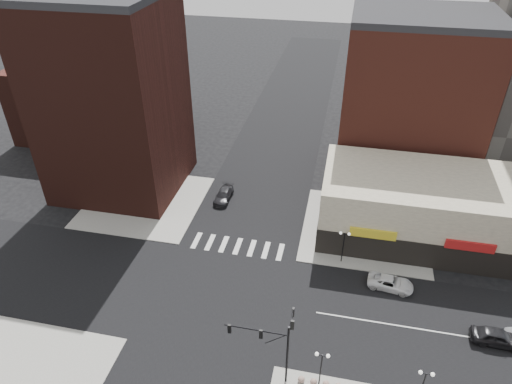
# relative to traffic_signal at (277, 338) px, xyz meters

# --- Properties ---
(ground) EXTENTS (240.00, 240.00, 0.00)m
(ground) POSITION_rel_traffic_signal_xyz_m (-7.24, 7.83, -4.96)
(ground) COLOR black
(ground) RESTS_ON ground
(road_ew) EXTENTS (200.00, 14.00, 0.02)m
(road_ew) POSITION_rel_traffic_signal_xyz_m (-7.24, 7.83, -4.95)
(road_ew) COLOR black
(road_ew) RESTS_ON ground
(road_ns) EXTENTS (14.00, 200.00, 0.02)m
(road_ns) POSITION_rel_traffic_signal_xyz_m (-7.24, 7.83, -4.95)
(road_ns) COLOR black
(road_ns) RESTS_ON ground
(sidewalk_nw) EXTENTS (15.00, 15.00, 0.12)m
(sidewalk_nw) POSITION_rel_traffic_signal_xyz_m (-21.74, 22.33, -4.90)
(sidewalk_nw) COLOR gray
(sidewalk_nw) RESTS_ON ground
(sidewalk_ne) EXTENTS (15.00, 15.00, 0.12)m
(sidewalk_ne) POSITION_rel_traffic_signal_xyz_m (7.26, 22.33, -4.90)
(sidewalk_ne) COLOR gray
(sidewalk_ne) RESTS_ON ground
(building_nw) EXTENTS (16.00, 15.00, 25.00)m
(building_nw) POSITION_rel_traffic_signal_xyz_m (-26.24, 26.33, 7.54)
(building_nw) COLOR #331510
(building_nw) RESTS_ON ground
(building_nw_low) EXTENTS (20.00, 18.00, 12.00)m
(building_nw_low) POSITION_rel_traffic_signal_xyz_m (-39.24, 41.83, 1.04)
(building_nw_low) COLOR #331510
(building_nw_low) RESTS_ON ground
(building_ne_midrise) EXTENTS (18.00, 15.00, 22.00)m
(building_ne_midrise) POSITION_rel_traffic_signal_xyz_m (11.76, 37.33, 6.04)
(building_ne_midrise) COLOR maroon
(building_ne_midrise) RESTS_ON ground
(building_ne_row) EXTENTS (24.20, 12.20, 8.00)m
(building_ne_row) POSITION_rel_traffic_signal_xyz_m (13.76, 22.83, -1.66)
(building_ne_row) COLOR beige
(building_ne_row) RESTS_ON ground
(traffic_signal) EXTENTS (5.59, 3.09, 7.77)m
(traffic_signal) POSITION_rel_traffic_signal_xyz_m (0.00, 0.00, 0.00)
(traffic_signal) COLOR black
(traffic_signal) RESTS_ON ground
(street_lamp_se_a) EXTENTS (1.22, 0.32, 4.16)m
(street_lamp_se_a) POSITION_rel_traffic_signal_xyz_m (3.76, -0.17, -1.67)
(street_lamp_se_a) COLOR black
(street_lamp_se_a) RESTS_ON sidewalk_se
(street_lamp_se_b) EXTENTS (1.22, 0.32, 4.16)m
(street_lamp_se_b) POSITION_rel_traffic_signal_xyz_m (11.76, -0.17, -1.67)
(street_lamp_se_b) COLOR black
(street_lamp_se_b) RESTS_ON sidewalk_se
(street_lamp_ne) EXTENTS (1.22, 0.32, 4.16)m
(street_lamp_ne) POSITION_rel_traffic_signal_xyz_m (4.76, 15.83, -1.67)
(street_lamp_ne) COLOR black
(street_lamp_ne) RESTS_ON sidewalk_ne
(white_suv) EXTENTS (4.99, 2.77, 1.32)m
(white_suv) POSITION_rel_traffic_signal_xyz_m (10.02, 12.90, -4.30)
(white_suv) COLOR white
(white_suv) RESTS_ON ground
(dark_sedan_east) EXTENTS (4.75, 2.04, 1.60)m
(dark_sedan_east) POSITION_rel_traffic_signal_xyz_m (19.41, 7.67, -4.16)
(dark_sedan_east) COLOR black
(dark_sedan_east) RESTS_ON ground
(dark_sedan_north) EXTENTS (2.02, 4.77, 1.37)m
(dark_sedan_north) POSITION_rel_traffic_signal_xyz_m (-11.53, 25.11, -4.28)
(dark_sedan_north) COLOR black
(dark_sedan_north) RESTS_ON ground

